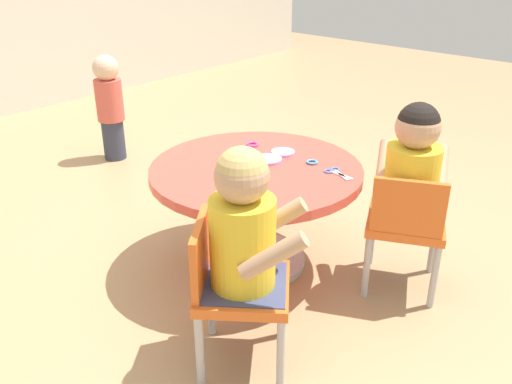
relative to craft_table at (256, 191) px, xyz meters
name	(u,v)px	position (x,y,z in m)	size (l,w,h in m)	color
ground_plane	(256,262)	(0.00, 0.00, -0.36)	(10.00, 10.00, 0.00)	tan
craft_table	(256,191)	(0.00, 0.00, 0.00)	(0.89, 0.89, 0.47)	silver
child_chair_left	(233,285)	(-0.52, -0.35, -0.05)	(0.42, 0.42, 0.54)	#B7B7BC
seated_child_left	(244,225)	(-0.49, -0.38, 0.18)	(0.42, 0.44, 0.51)	#3F4772
child_chair_right	(406,224)	(0.24, -0.58, -0.05)	(0.40, 0.40, 0.54)	#B7B7BC
seated_child_right	(413,167)	(0.28, -0.56, 0.18)	(0.43, 0.39, 0.51)	#3F4772
toddler_standing	(110,105)	(0.34, 1.53, 0.00)	(0.17, 0.17, 0.67)	#33384C
rolling_pin	(245,168)	(-0.08, -0.01, 0.14)	(0.10, 0.22, 0.05)	#D83F3F
craft_scissors	(336,173)	(0.16, -0.29, 0.11)	(0.09, 0.14, 0.01)	silver
playdough_blob_0	(283,152)	(0.19, 0.01, 0.12)	(0.11, 0.11, 0.01)	#CC99E5
playdough_blob_1	(268,160)	(0.08, 0.01, 0.12)	(0.12, 0.12, 0.01)	#CC99E5
cookie_cutter_0	(312,162)	(0.18, -0.15, 0.12)	(0.05, 0.05, 0.01)	#3F99D8
cookie_cutter_1	(252,144)	(0.18, 0.18, 0.12)	(0.06, 0.06, 0.01)	#D83FA5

